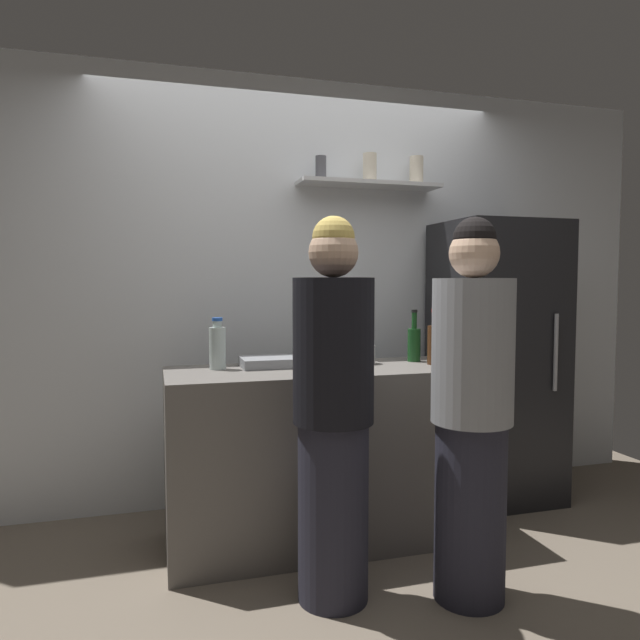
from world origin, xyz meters
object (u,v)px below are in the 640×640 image
baking_pan (274,362)px  wine_bottle_amber_glass (434,343)px  refrigerator (496,361)px  wine_bottle_green_glass (414,343)px  utensil_holder (365,354)px  person_grey_hoodie (472,414)px  water_bottle_plastic (218,347)px  person_blonde (333,414)px

baking_pan → wine_bottle_amber_glass: (0.85, -0.16, 0.09)m
refrigerator → baking_pan: size_ratio=5.07×
wine_bottle_green_glass → utensil_holder: bearing=-177.7°
wine_bottle_green_glass → person_grey_hoodie: 0.86m
utensil_holder → person_grey_hoodie: person_grey_hoodie is taller
wine_bottle_amber_glass → water_bottle_plastic: size_ratio=1.13×
water_bottle_plastic → person_grey_hoodie: person_grey_hoodie is taller
refrigerator → person_blonde: (-1.34, -0.86, -0.06)m
person_grey_hoodie → person_blonde: 0.58m
baking_pan → water_bottle_plastic: bearing=-177.4°
refrigerator → utensil_holder: (-0.95, -0.21, 0.10)m
wine_bottle_amber_glass → person_blonde: size_ratio=0.18×
wine_bottle_amber_glass → wine_bottle_green_glass: (-0.05, 0.14, -0.01)m
baking_pan → person_blonde: size_ratio=0.21×
baking_pan → person_grey_hoodie: person_grey_hoodie is taller
baking_pan → water_bottle_plastic: size_ratio=1.29×
baking_pan → person_blonde: person_blonde is taller
utensil_holder → person_blonde: bearing=-120.5°
utensil_holder → wine_bottle_green_glass: bearing=2.3°
baking_pan → utensil_holder: (0.50, -0.03, 0.03)m
baking_pan → person_grey_hoodie: bearing=-51.1°
person_grey_hoodie → person_blonde: size_ratio=1.00×
water_bottle_plastic → baking_pan: bearing=2.6°
refrigerator → baking_pan: refrigerator is taller
person_blonde → wine_bottle_green_glass: bearing=-75.6°
water_bottle_plastic → person_grey_hoodie: size_ratio=0.16×
water_bottle_plastic → person_grey_hoodie: (0.97, -0.83, -0.23)m
wine_bottle_amber_glass → water_bottle_plastic: (-1.14, 0.14, 0.00)m
utensil_holder → person_blonde: size_ratio=0.12×
wine_bottle_amber_glass → water_bottle_plastic: wine_bottle_amber_glass is taller
refrigerator → water_bottle_plastic: refrigerator is taller
utensil_holder → wine_bottle_amber_glass: wine_bottle_amber_glass is taller
water_bottle_plastic → wine_bottle_green_glass: bearing=-0.1°
wine_bottle_amber_glass → utensil_holder: bearing=159.8°
water_bottle_plastic → person_blonde: size_ratio=0.16×
person_blonde → baking_pan: bearing=-20.4°
wine_bottle_amber_glass → person_grey_hoodie: size_ratio=0.18×
refrigerator → utensil_holder: refrigerator is taller
refrigerator → person_grey_hoodie: (-0.77, -1.02, -0.06)m
water_bottle_plastic → person_blonde: bearing=-58.7°
refrigerator → wine_bottle_amber_glass: size_ratio=5.77×
wine_bottle_green_glass → baking_pan: bearing=178.9°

